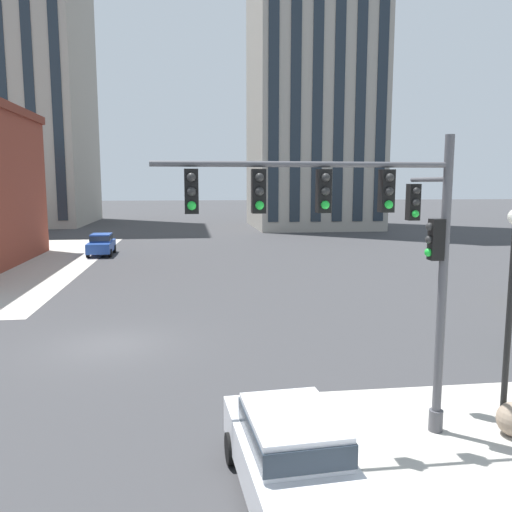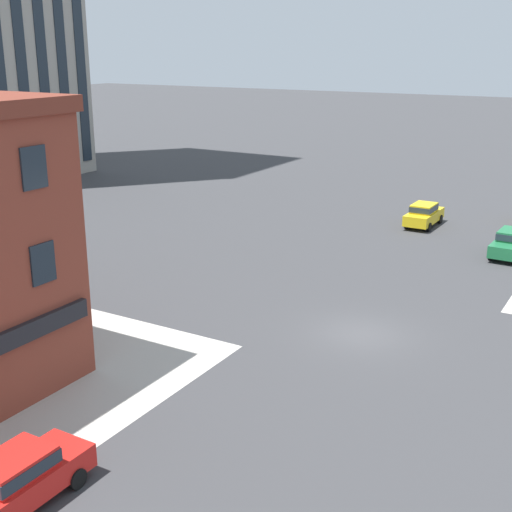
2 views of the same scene
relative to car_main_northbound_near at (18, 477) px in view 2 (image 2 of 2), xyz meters
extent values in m
plane|color=#38383A|center=(16.58, -3.81, -0.92)|extent=(320.00, 320.00, 0.00)
cube|color=red|center=(0.05, 0.00, -0.22)|extent=(4.41, 1.78, 0.76)
cube|color=red|center=(-0.10, 0.00, 0.46)|extent=(2.12, 1.50, 0.60)
cube|color=#232D38|center=(-0.10, 0.00, 0.46)|extent=(2.21, 1.54, 0.40)
cylinder|color=black|center=(1.41, 0.84, -0.60)|extent=(0.64, 0.22, 0.64)
cylinder|color=black|center=(1.42, -0.83, -0.60)|extent=(0.64, 0.22, 0.64)
cube|color=gold|center=(37.46, -0.22, -0.22)|extent=(4.41, 1.80, 0.76)
cube|color=gold|center=(37.31, -0.22, 0.46)|extent=(2.12, 1.51, 0.60)
cube|color=#232D38|center=(37.31, -0.22, 0.46)|extent=(2.21, 1.55, 0.40)
cylinder|color=black|center=(38.84, 0.61, -0.60)|extent=(0.64, 0.23, 0.64)
cylinder|color=black|center=(38.82, -1.07, -0.60)|extent=(0.64, 0.23, 0.64)
cylinder|color=black|center=(36.11, 0.63, -0.60)|extent=(0.64, 0.23, 0.64)
cylinder|color=black|center=(36.09, -1.04, -0.60)|extent=(0.64, 0.23, 0.64)
cube|color=#1E6B3D|center=(32.68, -7.26, -0.22)|extent=(4.46, 1.92, 0.76)
cube|color=#1E6B3D|center=(32.83, -7.27, 0.46)|extent=(2.17, 1.57, 0.60)
cube|color=#232D38|center=(32.83, -7.27, 0.46)|extent=(2.25, 1.61, 0.40)
cylinder|color=black|center=(31.34, -6.38, -0.60)|extent=(0.65, 0.24, 0.64)
cylinder|color=black|center=(34.07, -6.48, -0.60)|extent=(0.65, 0.24, 0.64)
cube|color=#1E2833|center=(5.32, 4.15, 4.30)|extent=(1.10, 0.08, 1.50)
cube|color=#1E2833|center=(5.32, 4.15, 7.78)|extent=(1.10, 0.08, 1.50)
camera|label=1|loc=(19.45, -21.91, 4.71)|focal=36.35mm
camera|label=2|loc=(-11.16, -14.44, 11.84)|focal=48.27mm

